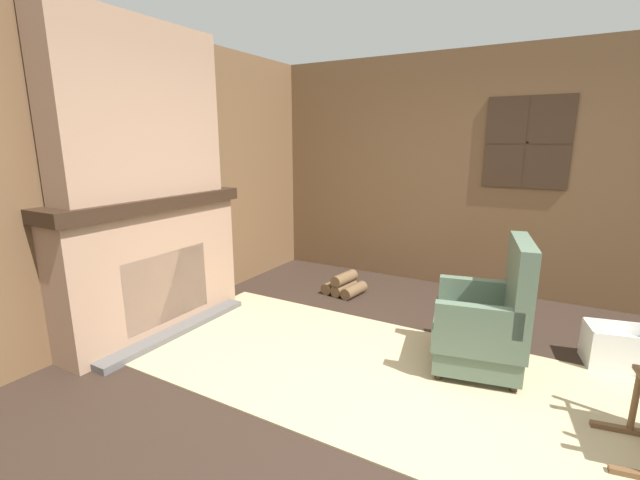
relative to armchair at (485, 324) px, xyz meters
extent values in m
plane|color=#2D2119|center=(-0.34, -0.73, -0.37)|extent=(14.00, 14.00, 0.00)
cube|color=brown|center=(-2.97, -0.73, 0.98)|extent=(0.06, 5.81, 2.70)
cube|color=brown|center=(-0.34, 1.90, 0.98)|extent=(5.81, 0.06, 2.70)
cube|color=#382619|center=(0.02, 1.86, 1.33)|extent=(0.84, 0.02, 0.95)
cube|color=silver|center=(0.02, 1.87, 1.33)|extent=(0.80, 0.01, 0.91)
cube|color=#382619|center=(0.02, 1.86, 1.33)|extent=(0.02, 0.02, 0.91)
cube|color=#382619|center=(0.02, 1.86, 1.33)|extent=(0.80, 0.02, 0.02)
cube|color=#9E7A60|center=(-2.76, -0.73, 0.20)|extent=(0.36, 1.76, 1.13)
cube|color=black|center=(-2.62, -0.73, 0.07)|extent=(0.08, 0.91, 0.63)
cube|color=#565451|center=(-2.50, -0.73, -0.34)|extent=(0.16, 1.58, 0.06)
cube|color=black|center=(-2.76, -0.73, 0.82)|extent=(0.46, 1.86, 0.11)
cube|color=#9E7A60|center=(-2.76, -0.73, 1.59)|extent=(0.32, 1.54, 1.44)
cube|color=tan|center=(-0.65, -0.47, -0.36)|extent=(4.06, 1.76, 0.01)
cube|color=#516651|center=(-0.05, -0.01, -0.19)|extent=(0.72, 0.77, 0.24)
cube|color=#516651|center=(-0.05, -0.01, -0.04)|extent=(0.76, 0.81, 0.18)
cube|color=#516651|center=(0.20, 0.04, 0.36)|extent=(0.25, 0.71, 0.61)
cube|color=#516651|center=(-0.01, -0.31, 0.15)|extent=(0.58, 0.20, 0.20)
cube|color=#516651|center=(-0.13, 0.28, 0.15)|extent=(0.58, 0.20, 0.20)
cylinder|color=#332319|center=(-0.25, -0.33, -0.34)|extent=(0.06, 0.06, 0.06)
cylinder|color=#332319|center=(-0.36, 0.21, -0.34)|extent=(0.06, 0.06, 0.06)
cylinder|color=#332319|center=(0.25, -0.23, -0.34)|extent=(0.06, 0.06, 0.06)
cylinder|color=#332319|center=(0.15, 0.31, -0.34)|extent=(0.06, 0.06, 0.06)
cylinder|color=brown|center=(0.91, -0.37, -0.14)|extent=(0.04, 0.04, 0.38)
cylinder|color=brown|center=(-1.79, 0.98, -0.30)|extent=(0.18, 0.38, 0.13)
cylinder|color=brown|center=(-1.66, 0.96, -0.30)|extent=(0.18, 0.38, 0.13)
cylinder|color=brown|center=(-1.53, 0.94, -0.30)|extent=(0.18, 0.38, 0.13)
cylinder|color=brown|center=(-1.66, 0.96, -0.19)|extent=(0.18, 0.38, 0.13)
cube|color=white|center=(0.92, 0.56, -0.36)|extent=(0.53, 0.41, 0.01)
cube|color=white|center=(0.69, 0.51, -0.21)|extent=(0.08, 0.31, 0.32)
cube|color=white|center=(0.89, 0.70, -0.21)|extent=(0.47, 0.11, 0.32)
cube|color=white|center=(0.95, 0.41, -0.21)|extent=(0.47, 0.11, 0.32)
ellipsoid|color=white|center=(0.92, 0.56, -0.19)|extent=(0.43, 0.33, 0.19)
ellipsoid|color=#B24C42|center=(-2.80, -1.17, 0.91)|extent=(0.12, 0.12, 0.08)
cylinder|color=white|center=(-2.80, -1.17, 1.03)|extent=(0.07, 0.07, 0.15)
cube|color=black|center=(-2.80, -0.52, 0.93)|extent=(0.13, 0.21, 0.11)
cube|color=silver|center=(-2.73, -0.52, 0.93)|extent=(0.01, 0.04, 0.02)
camera|label=1|loc=(0.40, -3.22, 1.35)|focal=24.00mm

